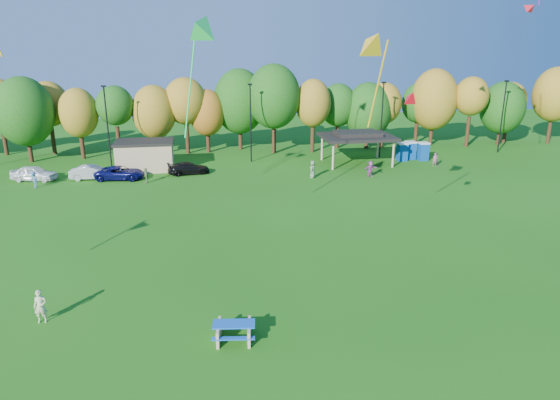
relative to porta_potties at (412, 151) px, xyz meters
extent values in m
plane|color=#19600F|center=(-21.14, -37.66, -1.10)|extent=(160.00, 160.00, 0.00)
cylinder|color=black|center=(-49.18, 11.26, 0.96)|extent=(0.50, 0.50, 4.12)
cylinder|color=black|center=(-44.90, 6.54, 0.68)|extent=(0.50, 0.50, 3.56)
ellipsoid|color=#144C0F|center=(-44.90, 6.54, 4.84)|extent=(6.62, 6.62, 8.00)
cylinder|color=black|center=(-43.27, 10.59, 0.80)|extent=(0.50, 0.50, 3.79)
ellipsoid|color=olive|center=(-43.27, 10.59, 5.22)|extent=(4.94, 4.94, 5.58)
cylinder|color=black|center=(-39.16, 7.35, 0.57)|extent=(0.50, 0.50, 3.34)
ellipsoid|color=olive|center=(-39.16, 7.35, 4.47)|extent=(4.61, 4.61, 5.88)
cylinder|color=black|center=(-34.87, 7.18, 0.81)|extent=(0.50, 0.50, 3.82)
ellipsoid|color=#144C0F|center=(-34.87, 7.18, 5.26)|extent=(4.43, 4.43, 4.73)
cylinder|color=black|center=(-30.45, 7.84, 0.53)|extent=(0.50, 0.50, 3.25)
ellipsoid|color=olive|center=(-30.45, 7.84, 4.32)|extent=(5.33, 5.33, 6.53)
cylinder|color=black|center=(-26.60, 8.41, 0.88)|extent=(0.50, 0.50, 3.96)
ellipsoid|color=olive|center=(-26.60, 8.41, 5.51)|extent=(5.31, 5.31, 5.82)
cylinder|color=black|center=(-23.99, 8.68, 0.43)|extent=(0.50, 0.50, 3.05)
ellipsoid|color=#995914|center=(-23.99, 8.68, 3.98)|extent=(4.54, 4.54, 5.87)
cylinder|color=black|center=(-19.72, 9.87, 0.79)|extent=(0.50, 0.50, 3.77)
ellipsoid|color=#144C0F|center=(-19.72, 9.87, 5.19)|extent=(6.69, 6.69, 8.35)
cylinder|color=black|center=(-15.69, 6.87, 1.04)|extent=(0.50, 0.50, 4.28)
ellipsoid|color=#144C0F|center=(-15.69, 6.87, 6.04)|extent=(6.64, 6.64, 8.01)
cylinder|color=black|center=(-10.73, 6.55, 0.78)|extent=(0.50, 0.50, 3.76)
ellipsoid|color=olive|center=(-10.73, 6.55, 5.17)|extent=(4.49, 4.49, 6.02)
cylinder|color=black|center=(-6.86, 8.59, 0.62)|extent=(0.50, 0.50, 3.43)
ellipsoid|color=#144C0F|center=(-6.86, 8.59, 4.62)|extent=(4.77, 4.77, 5.63)
cylinder|color=black|center=(-3.03, 7.73, 0.38)|extent=(0.50, 0.50, 2.95)
ellipsoid|color=#144C0F|center=(-3.03, 7.73, 3.83)|extent=(6.14, 6.14, 7.54)
cylinder|color=black|center=(-0.76, 8.20, 0.66)|extent=(0.50, 0.50, 3.52)
ellipsoid|color=olive|center=(-0.76, 8.20, 4.77)|extent=(4.78, 4.78, 5.53)
cylinder|color=black|center=(4.92, 9.85, 0.60)|extent=(0.50, 0.50, 3.39)
ellipsoid|color=#144C0F|center=(4.92, 9.85, 4.55)|extent=(4.54, 4.54, 5.46)
cylinder|color=black|center=(6.56, 8.57, 0.76)|extent=(0.50, 0.50, 3.72)
ellipsoid|color=olive|center=(6.56, 8.57, 5.10)|extent=(6.32, 6.32, 8.24)
cylinder|color=black|center=(10.84, 6.61, 0.93)|extent=(0.50, 0.50, 4.06)
ellipsoid|color=olive|center=(10.84, 6.61, 5.67)|extent=(4.50, 4.50, 5.13)
cylinder|color=black|center=(15.93, 7.14, 0.43)|extent=(0.50, 0.50, 3.05)
ellipsoid|color=#144C0F|center=(15.93, 7.14, 3.99)|extent=(5.97, 5.97, 7.05)
cylinder|color=black|center=(17.84, 8.69, 0.68)|extent=(0.50, 0.50, 3.55)
ellipsoid|color=olive|center=(17.84, 8.69, 4.83)|extent=(4.60, 4.60, 4.99)
cylinder|color=black|center=(23.36, 6.85, 0.94)|extent=(0.50, 0.50, 4.07)
ellipsoid|color=olive|center=(23.36, 6.85, 5.68)|extent=(5.83, 5.83, 7.42)
cylinder|color=black|center=(-35.14, 2.34, 3.40)|extent=(0.16, 0.16, 9.00)
cube|color=black|center=(-35.14, 2.34, 7.90)|extent=(0.50, 0.25, 0.18)
cylinder|color=black|center=(-19.14, 2.34, 3.40)|extent=(0.16, 0.16, 9.00)
cube|color=black|center=(-19.14, 2.34, 7.90)|extent=(0.50, 0.25, 0.18)
cylinder|color=black|center=(-3.14, 2.34, 3.40)|extent=(0.16, 0.16, 9.00)
cube|color=black|center=(-3.14, 2.34, 7.90)|extent=(0.50, 0.25, 0.18)
cylinder|color=black|center=(12.86, 2.34, 3.40)|extent=(0.16, 0.16, 9.00)
cube|color=black|center=(12.86, 2.34, 7.90)|extent=(0.50, 0.25, 0.18)
cube|color=tan|center=(-31.14, 0.34, 0.40)|extent=(6.00, 4.00, 3.00)
cube|color=black|center=(-31.14, 0.34, 2.03)|extent=(6.30, 4.30, 0.25)
cylinder|color=tan|center=(-10.64, -3.16, 0.40)|extent=(0.24, 0.24, 3.00)
cylinder|color=tan|center=(-3.64, -3.16, 0.40)|extent=(0.24, 0.24, 3.00)
cylinder|color=tan|center=(-10.64, 1.84, 0.40)|extent=(0.24, 0.24, 3.00)
cylinder|color=tan|center=(-3.64, 1.84, 0.40)|extent=(0.24, 0.24, 3.00)
cube|color=black|center=(-7.14, -0.66, 2.05)|extent=(8.20, 6.20, 0.35)
cube|color=black|center=(-7.14, -0.66, 2.45)|extent=(5.00, 3.50, 0.45)
cube|color=#0B4093|center=(-1.30, -0.16, -0.10)|extent=(1.10, 1.10, 2.00)
cube|color=silver|center=(-1.30, -0.16, 0.99)|extent=(1.15, 1.15, 0.18)
cube|color=#0B4093|center=(0.00, 0.48, -0.10)|extent=(1.10, 1.10, 2.00)
cube|color=silver|center=(0.00, 0.48, 0.99)|extent=(1.15, 1.15, 0.18)
cube|color=#0B4093|center=(1.30, -0.32, -0.10)|extent=(1.10, 1.10, 2.00)
cube|color=silver|center=(1.30, -0.32, 0.99)|extent=(1.15, 1.15, 0.18)
cube|color=tan|center=(-24.85, -34.70, -0.70)|extent=(0.34, 1.60, 0.79)
cube|color=tan|center=(-23.42, -34.88, -0.70)|extent=(0.34, 1.60, 0.79)
cube|color=blue|center=(-24.13, -34.79, -0.27)|extent=(2.08, 1.08, 0.07)
cube|color=blue|center=(-24.22, -35.47, -0.61)|extent=(2.01, 0.53, 0.06)
cube|color=blue|center=(-24.05, -34.11, -0.61)|extent=(2.01, 0.53, 0.06)
imported|color=beige|center=(-33.52, -31.65, -0.22)|extent=(0.64, 0.42, 1.75)
imported|color=white|center=(-42.02, -2.56, -0.33)|extent=(4.82, 2.83, 1.54)
imported|color=#AFAEB4|center=(-36.23, -3.01, -0.37)|extent=(4.44, 1.67, 1.45)
imported|color=#0D0F53|center=(-33.42, -3.55, -0.41)|extent=(5.20, 2.88, 1.38)
imported|color=black|center=(-26.45, -2.48, -0.46)|extent=(4.64, 2.44, 1.28)
imported|color=#607E56|center=(-13.68, -6.21, -0.19)|extent=(0.88, 1.04, 1.82)
imported|color=#A94694|center=(-7.56, -6.77, -0.25)|extent=(1.65, 0.86, 1.70)
imported|color=#416890|center=(-41.21, -5.42, -0.28)|extent=(1.18, 1.15, 1.63)
imported|color=#718753|center=(-30.63, -5.39, -0.33)|extent=(0.50, 0.95, 1.54)
imported|color=#9F4B76|center=(1.28, -3.58, -0.31)|extent=(0.63, 0.47, 1.57)
cone|color=red|center=(-13.50, -28.79, 9.45)|extent=(0.87, 1.13, 1.07)
cone|color=gold|center=(-15.51, -27.84, 12.38)|extent=(1.83, 2.28, 2.12)
cylinder|color=gold|center=(-15.70, -29.33, 10.13)|extent=(0.32, 1.80, 4.73)
cone|color=red|center=(4.43, -11.99, 15.40)|extent=(1.40, 1.52, 1.26)
cone|color=#1CD44D|center=(-24.74, -25.81, 13.28)|extent=(2.46, 2.74, 2.26)
cylinder|color=#1CD44D|center=(-25.61, -23.89, 10.13)|extent=(1.12, 2.31, 6.61)
camera|label=1|loc=(-25.42, -55.43, 12.27)|focal=32.00mm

